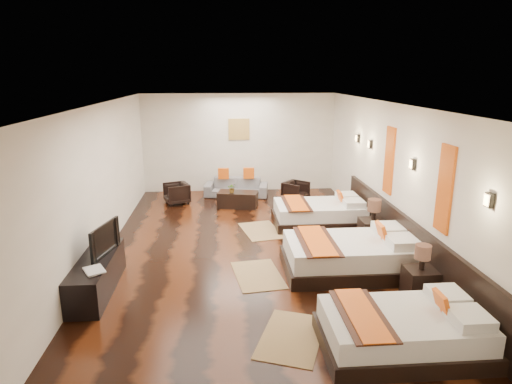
{
  "coord_description": "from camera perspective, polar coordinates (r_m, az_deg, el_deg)",
  "views": [
    {
      "loc": [
        -0.51,
        -7.9,
        3.33
      ],
      "look_at": [
        0.14,
        0.39,
        1.1
      ],
      "focal_mm": 31.04,
      "sensor_mm": 36.0,
      "label": 1
    }
  ],
  "objects": [
    {
      "name": "nightstand_b",
      "position": [
        9.09,
        14.79,
        -4.72
      ],
      "size": [
        0.49,
        0.49,
        0.97
      ],
      "color": "black",
      "rests_on": "floor"
    },
    {
      "name": "jute_mat_mid",
      "position": [
        7.68,
        0.24,
        -10.64
      ],
      "size": [
        0.91,
        1.29,
        0.01
      ],
      "primitive_type": "cube",
      "rotation": [
        0.0,
        0.0,
        0.14
      ],
      "color": "#987A4D",
      "rests_on": "floor"
    },
    {
      "name": "right_wall",
      "position": [
        8.76,
        17.46,
        1.59
      ],
      "size": [
        0.01,
        9.5,
        2.8
      ],
      "primitive_type": "cube",
      "color": "silver",
      "rests_on": "floor"
    },
    {
      "name": "orange_panel_b",
      "position": [
        8.97,
        16.79,
        3.9
      ],
      "size": [
        0.04,
        0.4,
        1.3
      ],
      "primitive_type": "cube",
      "color": "#D86014",
      "rests_on": "right_wall"
    },
    {
      "name": "back_wall",
      "position": [
        12.81,
        -2.2,
        6.33
      ],
      "size": [
        5.5,
        0.01,
        2.8
      ],
      "primitive_type": "cube",
      "color": "silver",
      "rests_on": "floor"
    },
    {
      "name": "nightstand_a",
      "position": [
        7.25,
        20.38,
        -10.62
      ],
      "size": [
        0.44,
        0.44,
        0.88
      ],
      "color": "black",
      "rests_on": "floor"
    },
    {
      "name": "floor",
      "position": [
        8.59,
        -0.77,
        -7.8
      ],
      "size": [
        5.5,
        9.5,
        0.01
      ],
      "primitive_type": "cube",
      "color": "black",
      "rests_on": "ground"
    },
    {
      "name": "coffee_table",
      "position": [
        11.38,
        -2.37,
        -0.96
      ],
      "size": [
        1.08,
        0.7,
        0.4
      ],
      "primitive_type": "cube",
      "rotation": [
        0.0,
        0.0,
        -0.22
      ],
      "color": "black",
      "rests_on": "floor"
    },
    {
      "name": "book",
      "position": [
        6.9,
        -21.18,
        -9.67
      ],
      "size": [
        0.4,
        0.43,
        0.03
      ],
      "primitive_type": "imported",
      "rotation": [
        0.0,
        0.0,
        0.51
      ],
      "color": "black",
      "rests_on": "tv_console"
    },
    {
      "name": "table_plant",
      "position": [
        11.23,
        -3.11,
        0.51
      ],
      "size": [
        0.23,
        0.2,
        0.24
      ],
      "primitive_type": "imported",
      "rotation": [
        0.0,
        0.0,
        -0.04
      ],
      "color": "#25581D",
      "rests_on": "coffee_table"
    },
    {
      "name": "bed_mid",
      "position": [
        7.9,
        12.21,
        -7.94
      ],
      "size": [
        2.27,
        1.42,
        0.86
      ],
      "color": "black",
      "rests_on": "floor"
    },
    {
      "name": "sconce_near",
      "position": [
        6.04,
        27.8,
        -0.92
      ],
      "size": [
        0.07,
        0.12,
        0.18
      ],
      "color": "black",
      "rests_on": "right_wall"
    },
    {
      "name": "armchair_right",
      "position": [
        11.95,
        5.14,
        0.1
      ],
      "size": [
        0.82,
        0.82,
        0.54
      ],
      "primitive_type": "imported",
      "rotation": [
        0.0,
        0.0,
        0.83
      ],
      "color": "black",
      "rests_on": "floor"
    },
    {
      "name": "left_wall",
      "position": [
        8.44,
        -19.79,
        0.89
      ],
      "size": [
        0.01,
        9.5,
        2.8
      ],
      "primitive_type": "cube",
      "color": "silver",
      "rests_on": "floor"
    },
    {
      "name": "orange_panel_a",
      "position": [
        7.01,
        23.16,
        0.35
      ],
      "size": [
        0.04,
        0.4,
        1.3
      ],
      "primitive_type": "cube",
      "color": "#D86014",
      "rests_on": "right_wall"
    },
    {
      "name": "headboard_panel",
      "position": [
        8.31,
        18.71,
        -6.09
      ],
      "size": [
        0.08,
        6.6,
        0.9
      ],
      "primitive_type": "cube",
      "color": "black",
      "rests_on": "floor"
    },
    {
      "name": "jute_mat_far",
      "position": [
        9.71,
        0.67,
        -4.99
      ],
      "size": [
        0.99,
        1.33,
        0.01
      ],
      "primitive_type": "cube",
      "rotation": [
        0.0,
        0.0,
        0.21
      ],
      "color": "#987A4D",
      "rests_on": "floor"
    },
    {
      "name": "bed_near",
      "position": [
        6.01,
        18.53,
        -16.55
      ],
      "size": [
        1.99,
        1.25,
        0.76
      ],
      "color": "black",
      "rests_on": "floor"
    },
    {
      "name": "tv",
      "position": [
        7.43,
        -19.46,
        -5.76
      ],
      "size": [
        0.32,
        0.88,
        0.51
      ],
      "primitive_type": "imported",
      "rotation": [
        0.0,
        0.0,
        1.33
      ],
      "color": "black",
      "rests_on": "tv_console"
    },
    {
      "name": "bed_far",
      "position": [
        10.15,
        8.27,
        -2.72
      ],
      "size": [
        2.04,
        1.28,
        0.78
      ],
      "color": "black",
      "rests_on": "floor"
    },
    {
      "name": "figurine",
      "position": [
        8.0,
        -18.72,
        -4.94
      ],
      "size": [
        0.33,
        0.33,
        0.31
      ],
      "primitive_type": "imported",
      "rotation": [
        0.0,
        0.0,
        -0.11
      ],
      "color": "brown",
      "rests_on": "tv_console"
    },
    {
      "name": "tv_console",
      "position": [
        7.48,
        -19.82,
        -10.02
      ],
      "size": [
        0.5,
        1.8,
        0.55
      ],
      "primitive_type": "cube",
      "color": "black",
      "rests_on": "floor"
    },
    {
      "name": "ceiling",
      "position": [
        7.93,
        -0.84,
        11.19
      ],
      "size": [
        5.5,
        9.5,
        0.01
      ],
      "primitive_type": "cube",
      "color": "white",
      "rests_on": "floor"
    },
    {
      "name": "gold_artwork",
      "position": [
        12.73,
        -2.21,
        8.1
      ],
      "size": [
        0.6,
        0.04,
        0.6
      ],
      "primitive_type": "cube",
      "color": "#AD873F",
      "rests_on": "back_wall"
    },
    {
      "name": "armchair_left",
      "position": [
        11.85,
        -10.19,
        -0.17
      ],
      "size": [
        0.78,
        0.77,
        0.55
      ],
      "primitive_type": "imported",
      "rotation": [
        0.0,
        0.0,
        -1.2
      ],
      "color": "black",
      "rests_on": "floor"
    },
    {
      "name": "sconce_lounge",
      "position": [
        10.8,
        12.94,
        6.76
      ],
      "size": [
        0.07,
        0.12,
        0.18
      ],
      "color": "black",
      "rests_on": "right_wall"
    },
    {
      "name": "sconce_mid",
      "position": [
        7.93,
        19.52,
        3.4
      ],
      "size": [
        0.07,
        0.12,
        0.18
      ],
      "color": "black",
      "rests_on": "right_wall"
    },
    {
      "name": "sofa",
      "position": [
        12.38,
        -2.56,
        0.61
      ],
      "size": [
        1.82,
        0.93,
        0.51
      ],
      "primitive_type": "imported",
      "rotation": [
        0.0,
        0.0,
        -0.15
      ],
      "color": "slate",
      "rests_on": "floor"
    },
    {
      "name": "sconce_far",
      "position": [
        9.95,
        14.47,
        5.99
      ],
      "size": [
        0.07,
        0.12,
        0.18
      ],
      "color": "black",
      "rests_on": "right_wall"
    },
    {
      "name": "jute_mat_near",
      "position": [
        6.09,
        4.58,
        -18.09
      ],
      "size": [
        1.12,
        1.39,
        0.01
      ],
      "primitive_type": "cube",
      "rotation": [
        0.0,
        0.0,
        -0.36
      ],
      "color": "#987A4D",
      "rests_on": "floor"
    }
  ]
}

